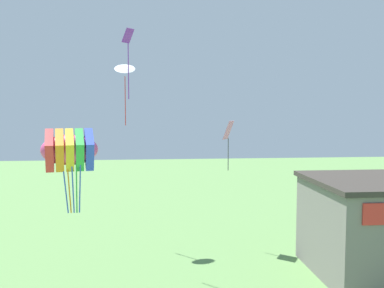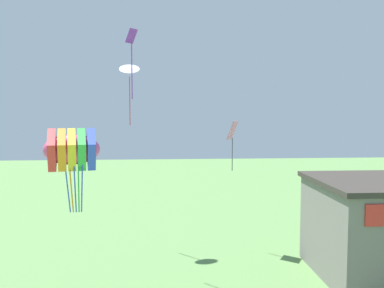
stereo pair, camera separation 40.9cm
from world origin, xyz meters
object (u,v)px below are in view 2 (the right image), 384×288
(kite_pink_diamond, at_px, (232,135))
(kite_white_delta, at_px, (129,70))
(kite_rainbow_parafoil, at_px, (72,150))
(kite_purple_streamer, at_px, (132,52))

(kite_pink_diamond, xyz_separation_m, kite_white_delta, (-6.04, 1.47, 3.88))
(kite_rainbow_parafoil, xyz_separation_m, kite_purple_streamer, (2.32, 4.07, 4.70))
(kite_purple_streamer, xyz_separation_m, kite_pink_diamond, (5.65, 2.09, -4.48))
(kite_purple_streamer, height_order, kite_pink_diamond, kite_purple_streamer)
(kite_purple_streamer, relative_size, kite_pink_diamond, 1.23)
(kite_rainbow_parafoil, bearing_deg, kite_pink_diamond, 37.72)
(kite_white_delta, bearing_deg, kite_purple_streamer, -83.86)
(kite_purple_streamer, xyz_separation_m, kite_white_delta, (-0.38, 3.56, -0.60))
(kite_rainbow_parafoil, distance_m, kite_pink_diamond, 10.08)
(kite_purple_streamer, distance_m, kite_white_delta, 3.63)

